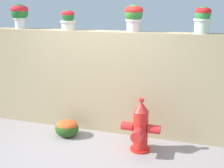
{
  "coord_description": "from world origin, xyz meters",
  "views": [
    {
      "loc": [
        1.7,
        -3.53,
        2.23
      ],
      "look_at": [
        0.26,
        1.06,
        0.92
      ],
      "focal_mm": 46.84,
      "sensor_mm": 36.0,
      "label": 1
    }
  ],
  "objects_px": {
    "potted_plant_3": "(134,15)",
    "fire_hydrant": "(140,128)",
    "flower_bush_left": "(67,127)",
    "potted_plant_2": "(68,19)",
    "potted_plant_1": "(20,13)",
    "potted_plant_4": "(203,18)"
  },
  "relations": [
    {
      "from": "fire_hydrant",
      "to": "flower_bush_left",
      "type": "distance_m",
      "value": 1.36
    },
    {
      "from": "potted_plant_2",
      "to": "potted_plant_3",
      "type": "distance_m",
      "value": 1.18
    },
    {
      "from": "potted_plant_2",
      "to": "fire_hydrant",
      "type": "bearing_deg",
      "value": -23.46
    },
    {
      "from": "fire_hydrant",
      "to": "flower_bush_left",
      "type": "xyz_separation_m",
      "value": [
        -1.33,
        0.14,
        -0.23
      ]
    },
    {
      "from": "potted_plant_1",
      "to": "potted_plant_2",
      "type": "relative_size",
      "value": 1.27
    },
    {
      "from": "flower_bush_left",
      "to": "potted_plant_2",
      "type": "bearing_deg",
      "value": 105.19
    },
    {
      "from": "potted_plant_2",
      "to": "potted_plant_4",
      "type": "relative_size",
      "value": 0.85
    },
    {
      "from": "potted_plant_3",
      "to": "fire_hydrant",
      "type": "height_order",
      "value": "potted_plant_3"
    },
    {
      "from": "potted_plant_2",
      "to": "potted_plant_3",
      "type": "xyz_separation_m",
      "value": [
        1.17,
        0.01,
        0.08
      ]
    },
    {
      "from": "potted_plant_2",
      "to": "flower_bush_left",
      "type": "relative_size",
      "value": 0.84
    },
    {
      "from": "potted_plant_4",
      "to": "flower_bush_left",
      "type": "height_order",
      "value": "potted_plant_4"
    },
    {
      "from": "potted_plant_1",
      "to": "fire_hydrant",
      "type": "xyz_separation_m",
      "value": [
        2.46,
        -0.67,
        -1.69
      ]
    },
    {
      "from": "potted_plant_4",
      "to": "fire_hydrant",
      "type": "distance_m",
      "value": 1.94
    },
    {
      "from": "potted_plant_4",
      "to": "potted_plant_3",
      "type": "bearing_deg",
      "value": 179.19
    },
    {
      "from": "potted_plant_2",
      "to": "potted_plant_3",
      "type": "height_order",
      "value": "potted_plant_3"
    },
    {
      "from": "potted_plant_2",
      "to": "fire_hydrant",
      "type": "height_order",
      "value": "potted_plant_2"
    },
    {
      "from": "potted_plant_2",
      "to": "potted_plant_3",
      "type": "relative_size",
      "value": 0.8
    },
    {
      "from": "potted_plant_2",
      "to": "potted_plant_3",
      "type": "bearing_deg",
      "value": 0.62
    },
    {
      "from": "flower_bush_left",
      "to": "potted_plant_1",
      "type": "bearing_deg",
      "value": 155.27
    },
    {
      "from": "potted_plant_1",
      "to": "potted_plant_2",
      "type": "xyz_separation_m",
      "value": [
        1.0,
        -0.03,
        -0.09
      ]
    },
    {
      "from": "potted_plant_3",
      "to": "fire_hydrant",
      "type": "xyz_separation_m",
      "value": [
        0.29,
        -0.65,
        -1.68
      ]
    },
    {
      "from": "potted_plant_2",
      "to": "fire_hydrant",
      "type": "distance_m",
      "value": 2.26
    }
  ]
}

